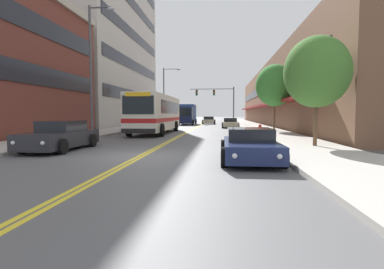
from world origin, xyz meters
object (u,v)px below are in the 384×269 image
Objects in this scene: car_red_parked_left_near at (172,121)px; car_navy_parked_right_foreground at (250,145)px; city_bus at (157,112)px; car_champagne_moving_lead at (209,120)px; traffic_signal_mast at (218,97)px; street_lamp_left_near at (94,63)px; car_beige_parked_right_mid at (230,123)px; street_lamp_left_far at (166,91)px; fire_hydrant at (260,130)px; car_charcoal_parked_left_mid at (61,136)px; street_tree_right_mid at (275,85)px; street_tree_right_near at (317,72)px; car_dark_grey_parked_left_far at (161,123)px; box_truck at (187,114)px.

car_red_parked_left_near is 35.39m from car_navy_parked_right_foreground.
city_bus reaches higher than car_champagne_moving_lead.
street_lamp_left_near reaches higher than traffic_signal_mast.
car_red_parked_left_near is at bearing 136.46° from car_beige_parked_right_mid.
street_lamp_left_far is 25.42m from fire_hydrant.
city_bus is at bearing -102.26° from traffic_signal_mast.
car_beige_parked_right_mid reaches higher than fire_hydrant.
street_tree_right_mid reaches higher than car_charcoal_parked_left_mid.
street_lamp_left_far reaches higher than fire_hydrant.
street_tree_right_mid is (12.47, 14.75, 3.67)m from car_charcoal_parked_left_mid.
street_tree_right_near is at bearing -80.84° from car_beige_parked_right_mid.
city_bus is 2.53× the size of car_dark_grey_parked_left_far.
car_champagne_moving_lead is 36.66m from street_tree_right_near.
street_lamp_left_far is at bearing 129.79° from street_tree_right_mid.
street_tree_right_near reaches higher than car_dark_grey_parked_left_far.
city_bus is 2.19× the size of street_tree_right_near.
car_dark_grey_parked_left_far is 11.07m from box_truck.
street_lamp_left_near is at bearing -104.06° from traffic_signal_mast.
street_tree_right_mid is (13.05, -15.67, -0.70)m from street_lamp_left_far.
traffic_signal_mast is (-1.67, 12.81, 3.89)m from car_beige_parked_right_mid.
car_charcoal_parked_left_mid reaches higher than car_red_parked_left_near.
traffic_signal_mast reaches higher than car_champagne_moving_lead.
traffic_signal_mast is at bearing 92.43° from car_navy_parked_right_foreground.
street_lamp_left_far is 1.39× the size of street_tree_right_mid.
traffic_signal_mast reaches higher than street_tree_right_near.
fire_hydrant is at bearing -29.59° from city_bus.
street_tree_right_near is 7.21m from fire_hydrant.
box_truck is (2.15, 10.81, 1.07)m from car_dark_grey_parked_left_far.
car_dark_grey_parked_left_far is at bearing 118.99° from street_tree_right_near.
street_lamp_left_near is 1.43× the size of street_tree_right_mid.
car_red_parked_left_near is 1.08× the size of car_beige_parked_right_mid.
traffic_signal_mast is (7.07, 12.58, 3.86)m from car_dark_grey_parked_left_far.
traffic_signal_mast reaches higher than city_bus.
street_tree_right_mid reaches higher than traffic_signal_mast.
car_charcoal_parked_left_mid reaches higher than car_champagne_moving_lead.
city_bus is 2.55× the size of car_navy_parked_right_foreground.
street_tree_right_mid is at bearing -62.45° from box_truck.
fire_hydrant is (10.31, -23.98, -0.05)m from car_red_parked_left_near.
car_navy_parked_right_foreground is 26.07m from car_beige_parked_right_mid.
car_red_parked_left_near is at bearing 113.27° from fire_hydrant.
box_truck is 1.00× the size of traffic_signal_mast.
street_lamp_left_near is at bearing -90.33° from street_lamp_left_far.
city_bus is at bearing -80.26° from car_dark_grey_parked_left_far.
street_lamp_left_far is at bearing -111.89° from car_red_parked_left_near.
street_tree_right_mid reaches higher than car_dark_grey_parked_left_far.
traffic_signal_mast is 31.83m from street_lamp_left_near.
car_beige_parked_right_mid is 12.90m from box_truck.
car_dark_grey_parked_left_far is 0.99× the size of car_champagne_moving_lead.
car_champagne_moving_lead is at bearing 41.10° from box_truck.
car_champagne_moving_lead is 0.55× the size of street_lamp_left_far.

